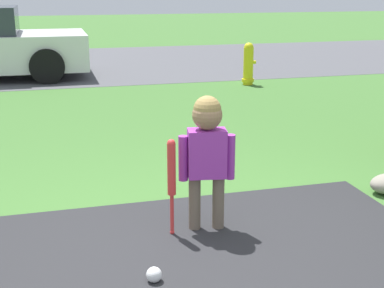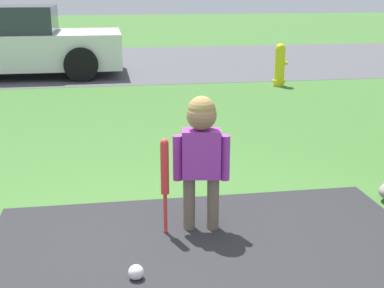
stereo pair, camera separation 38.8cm
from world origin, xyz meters
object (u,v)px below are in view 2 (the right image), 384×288
Objects in this scene: child at (201,145)px; baseball_bat at (165,173)px; fire_hydrant at (280,65)px; sports_ball at (136,272)px; parked_car at (14,43)px.

baseball_bat is at bearing -163.66° from child.
baseball_bat is 0.95× the size of fire_hydrant.
sports_ball is (-0.25, -0.59, -0.41)m from baseball_bat.
baseball_bat is at bearing -115.79° from fire_hydrant.
sports_ball is at bearing -119.92° from child.
parked_car is at bearing 116.86° from child.
baseball_bat is 7.65m from parked_car.
fire_hydrant is (2.62, 5.43, -0.09)m from baseball_bat.
child is at bearing -72.54° from parked_car.
child is 10.37× the size of sports_ball.
fire_hydrant reaches higher than sports_ball.
child is 1.00m from sports_ball.
fire_hydrant is 0.19× the size of parked_car.
parked_car is at bearing 102.90° from sports_ball.
baseball_bat is 0.18× the size of parked_car.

